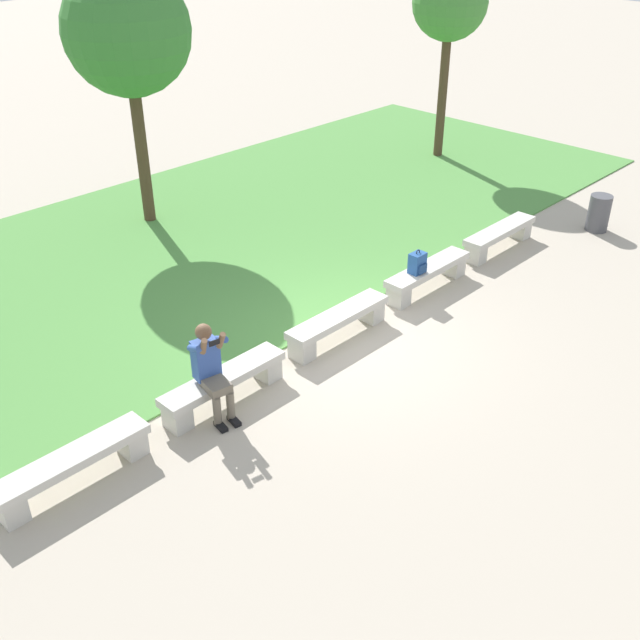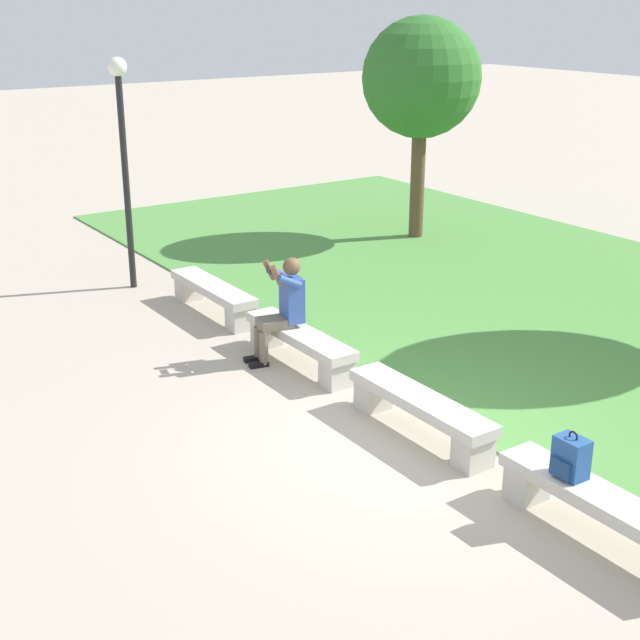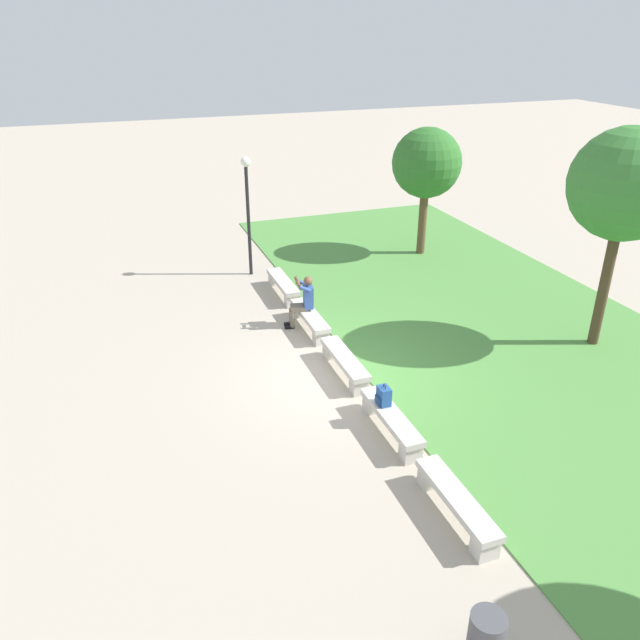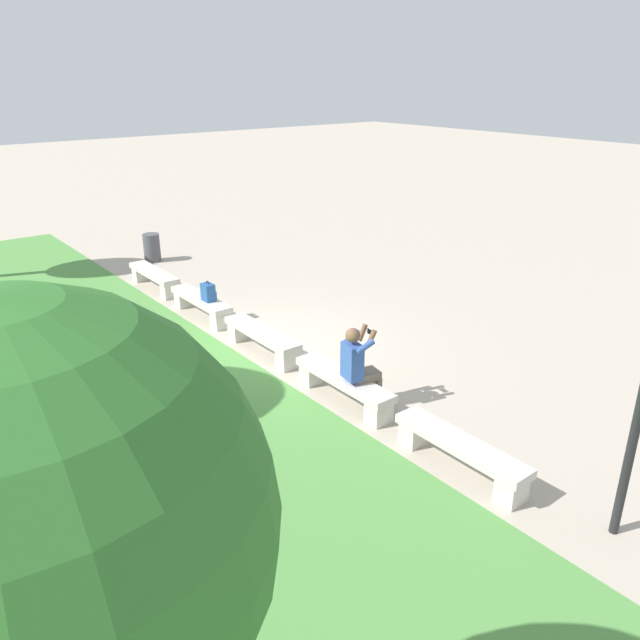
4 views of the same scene
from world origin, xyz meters
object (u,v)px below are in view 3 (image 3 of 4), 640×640
object	(u,v)px
bench_far	(391,420)
bench_end	(457,502)
trash_bin	(486,640)
bench_near	(310,319)
bench_mid	(345,362)
person_photographer	(304,299)
tree_left_background	(626,186)
tree_right_background	(427,164)
lamp_post	(247,199)
bench_main	(283,285)
backpack	(383,396)

from	to	relation	value
bench_far	bench_end	xyz separation A→B (m)	(2.30, 0.00, 0.00)
trash_bin	bench_near	bearing A→B (deg)	174.09
bench_mid	person_photographer	size ratio (longest dim) A/B	1.48
bench_mid	bench_far	distance (m)	2.30
trash_bin	tree_left_background	bearing A→B (deg)	131.07
tree_left_background	bench_end	bearing A→B (deg)	-57.22
bench_end	tree_right_background	bearing A→B (deg)	154.45
lamp_post	bench_near	bearing A→B (deg)	6.28
bench_main	tree_left_background	distance (m)	8.78
bench_main	tree_right_background	size ratio (longest dim) A/B	0.48
bench_near	bench_mid	xyz separation A→B (m)	(2.30, 0.00, 0.00)
bench_far	lamp_post	size ratio (longest dim) A/B	0.56
bench_far	bench_main	bearing A→B (deg)	180.00
tree_left_background	bench_near	bearing A→B (deg)	-116.11
bench_far	lamp_post	bearing A→B (deg)	-177.02
backpack	tree_right_background	xyz separation A→B (m)	(-8.29, 5.24, 2.30)
bench_end	tree_left_background	xyz separation A→B (m)	(-3.92, 6.08, 3.48)
person_photographer	backpack	size ratio (longest dim) A/B	3.08
bench_main	person_photographer	world-z (taller)	person_photographer
bench_mid	bench_end	bearing A→B (deg)	0.00
person_photographer	bench_main	bearing A→B (deg)	177.87
bench_far	backpack	world-z (taller)	backpack
bench_mid	bench_far	size ratio (longest dim) A/B	1.00
bench_main	bench_far	bearing A→B (deg)	0.00
bench_far	tree_right_background	bearing A→B (deg)	148.80
bench_main	bench_mid	xyz separation A→B (m)	(4.60, 0.00, 0.00)
lamp_post	backpack	bearing A→B (deg)	3.00
bench_near	tree_right_background	world-z (taller)	tree_right_background
bench_near	tree_right_background	size ratio (longest dim) A/B	0.48
person_photographer	bench_mid	bearing A→B (deg)	1.70
backpack	lamp_post	size ratio (longest dim) A/B	0.12
backpack	tree_left_background	distance (m)	6.99
bench_main	tree_left_background	size ratio (longest dim) A/B	0.39
backpack	tree_left_background	size ratio (longest dim) A/B	0.09
backpack	tree_right_background	world-z (taller)	tree_right_background
bench_mid	tree_left_background	size ratio (longest dim) A/B	0.39
bench_main	tree_right_background	xyz separation A→B (m)	(-1.73, 5.23, 2.63)
bench_mid	lamp_post	distance (m)	6.77
bench_far	bench_end	world-z (taller)	same
tree_left_background	lamp_post	xyz separation A→B (m)	(-7.12, -6.54, -1.46)
bench_mid	bench_end	size ratio (longest dim) A/B	1.00
backpack	tree_left_background	bearing A→B (deg)	101.85
bench_far	trash_bin	size ratio (longest dim) A/B	2.60
bench_end	bench_mid	bearing A→B (deg)	180.00
tree_right_background	lamp_post	world-z (taller)	tree_right_background
bench_end	backpack	size ratio (longest dim) A/B	4.56
tree_left_background	trash_bin	distance (m)	9.92
bench_far	tree_left_background	size ratio (longest dim) A/B	0.39
bench_near	backpack	xyz separation A→B (m)	(4.26, -0.02, 0.33)
bench_end	person_photographer	world-z (taller)	person_photographer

